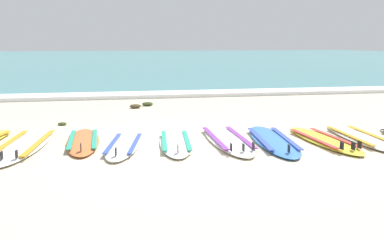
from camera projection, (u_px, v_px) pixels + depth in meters
ground_plane at (195, 149)px, 6.70m from camera, size 80.00×80.00×0.00m
sea at (121, 58)px, 41.54m from camera, size 80.00×60.00×0.10m
wave_foam_strip at (152, 95)px, 13.04m from camera, size 80.00×1.04×0.11m
surfboard_1 at (24, 145)px, 6.81m from camera, size 0.91×2.60×0.18m
surfboard_2 at (83, 141)px, 7.06m from camera, size 0.54×2.03×0.18m
surfboard_3 at (124, 145)px, 6.77m from camera, size 0.82×1.98×0.18m
surfboard_4 at (176, 142)px, 6.97m from camera, size 0.72×2.05×0.18m
surfboard_5 at (227, 139)px, 7.18m from camera, size 0.65×2.42×0.18m
surfboard_6 at (273, 140)px, 7.12m from camera, size 0.88×2.43×0.18m
surfboard_7 at (323, 140)px, 7.15m from camera, size 0.62×2.14×0.18m
surfboard_8 at (360, 137)px, 7.34m from camera, size 0.67×2.23×0.18m
seaweed_clump_near_shoreline at (62, 124)px, 8.58m from camera, size 0.17×0.14×0.06m
seaweed_clump_mid_sand at (135, 106)px, 10.78m from camera, size 0.28×0.23×0.10m
seaweed_clump_by_the_boards at (148, 104)px, 11.16m from camera, size 0.28×0.22×0.10m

